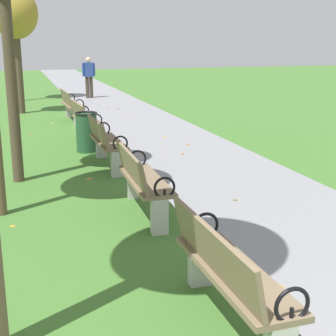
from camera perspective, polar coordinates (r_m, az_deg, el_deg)
name	(u,v)px	position (r m, az deg, el deg)	size (l,w,h in m)	color
paved_walkway	(108,102)	(19.06, -6.96, 7.56)	(2.65, 44.00, 0.02)	gray
park_bench_2	(228,272)	(4.08, 6.93, -11.88)	(0.49, 1.61, 0.90)	#7A664C
park_bench_3	(141,180)	(6.60, -3.09, -1.39)	(0.51, 1.61, 0.90)	#7A664C
park_bench_4	(105,141)	(9.18, -7.24, 3.06)	(0.49, 1.61, 0.90)	#7A664C
park_bench_5	(85,120)	(11.80, -9.55, 5.53)	(0.54, 1.62, 0.90)	#7A664C
park_bench_6	(71,105)	(14.65, -11.12, 7.18)	(0.54, 1.62, 0.90)	#7A664C
tree_4	(15,16)	(16.62, -17.29, 16.44)	(1.43, 1.43, 3.88)	#4C3D2D
pedestrian_walking	(89,75)	(20.42, -9.13, 10.53)	(0.53, 0.25, 1.62)	#3D3328
trash_bin	(87,132)	(10.55, -9.38, 4.14)	(0.48, 0.48, 0.84)	#234C2D
scattered_leaves	(118,157)	(10.00, -5.84, 1.28)	(4.55, 18.12, 0.02)	brown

